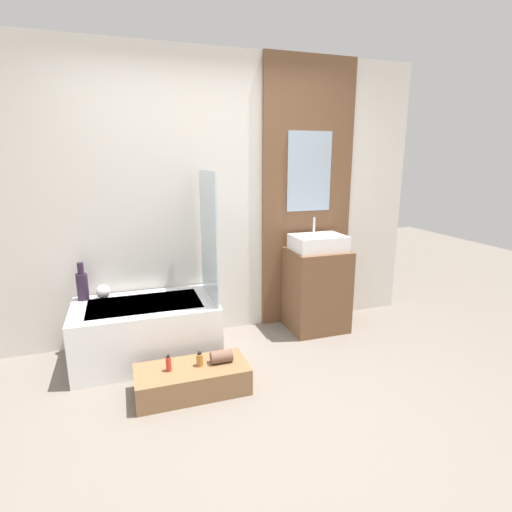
% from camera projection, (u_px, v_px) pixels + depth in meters
% --- Properties ---
extents(ground_plane, '(12.00, 12.00, 0.00)m').
position_uv_depth(ground_plane, '(268.00, 425.00, 2.56)').
color(ground_plane, slate).
extents(wall_tiled_back, '(4.20, 0.06, 2.60)m').
position_uv_depth(wall_tiled_back, '(210.00, 199.00, 3.70)').
color(wall_tiled_back, silver).
rests_on(wall_tiled_back, ground_plane).
extents(wall_wood_accent, '(0.95, 0.04, 2.60)m').
position_uv_depth(wall_wood_accent, '(308.00, 195.00, 3.96)').
color(wall_wood_accent, brown).
rests_on(wall_wood_accent, ground_plane).
extents(bathtub, '(1.17, 0.70, 0.49)m').
position_uv_depth(bathtub, '(147.00, 330.00, 3.38)').
color(bathtub, white).
rests_on(bathtub, ground_plane).
extents(glass_shower_screen, '(0.01, 0.64, 1.08)m').
position_uv_depth(glass_shower_screen, '(208.00, 236.00, 3.35)').
color(glass_shower_screen, silver).
rests_on(glass_shower_screen, bathtub).
extents(wooden_step_bench, '(0.81, 0.38, 0.20)m').
position_uv_depth(wooden_step_bench, '(192.00, 379.00, 2.91)').
color(wooden_step_bench, olive).
rests_on(wooden_step_bench, ground_plane).
extents(vanity_cabinet, '(0.55, 0.48, 0.81)m').
position_uv_depth(vanity_cabinet, '(316.00, 290.00, 3.94)').
color(vanity_cabinet, brown).
rests_on(vanity_cabinet, ground_plane).
extents(sink, '(0.50, 0.36, 0.30)m').
position_uv_depth(sink, '(318.00, 243.00, 3.82)').
color(sink, white).
rests_on(sink, vanity_cabinet).
extents(vase_tall_dark, '(0.09, 0.09, 0.33)m').
position_uv_depth(vase_tall_dark, '(82.00, 285.00, 3.37)').
color(vase_tall_dark, '#2D1E33').
rests_on(vase_tall_dark, bathtub).
extents(vase_round_light, '(0.12, 0.12, 0.12)m').
position_uv_depth(vase_round_light, '(103.00, 292.00, 3.43)').
color(vase_round_light, white).
rests_on(vase_round_light, bathtub).
extents(bottle_soap_primary, '(0.04, 0.04, 0.12)m').
position_uv_depth(bottle_soap_primary, '(169.00, 364.00, 2.82)').
color(bottle_soap_primary, red).
rests_on(bottle_soap_primary, wooden_step_bench).
extents(bottle_soap_secondary, '(0.05, 0.05, 0.11)m').
position_uv_depth(bottle_soap_secondary, '(200.00, 360.00, 2.89)').
color(bottle_soap_secondary, '#B2752D').
rests_on(bottle_soap_secondary, wooden_step_bench).
extents(towel_roll, '(0.16, 0.09, 0.09)m').
position_uv_depth(towel_roll, '(221.00, 357.00, 2.94)').
color(towel_roll, brown).
rests_on(towel_roll, wooden_step_bench).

